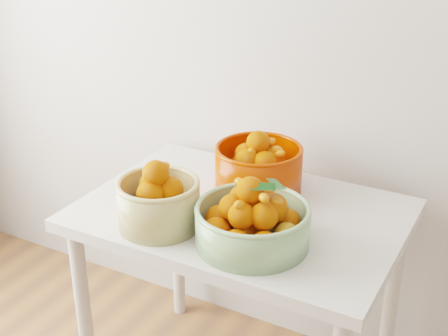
{
  "coord_description": "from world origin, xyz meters",
  "views": [
    {
      "loc": [
        0.44,
        0.05,
        1.69
      ],
      "look_at": [
        -0.36,
        1.53,
        0.92
      ],
      "focal_mm": 50.0,
      "sensor_mm": 36.0,
      "label": 1
    }
  ],
  "objects": [
    {
      "name": "bowl_green",
      "position": [
        -0.22,
        1.43,
        0.82
      ],
      "size": [
        0.42,
        0.42,
        0.21
      ],
      "rotation": [
        0.0,
        0.0,
        0.36
      ],
      "color": "#8AB27B",
      "rests_on": "table"
    },
    {
      "name": "bowl_orange",
      "position": [
        -0.36,
        1.75,
        0.83
      ],
      "size": [
        0.32,
        0.32,
        0.21
      ],
      "rotation": [
        0.0,
        0.0,
        -0.1
      ],
      "color": "#C52400",
      "rests_on": "table"
    },
    {
      "name": "bowl_cream",
      "position": [
        -0.51,
        1.39,
        0.83
      ],
      "size": [
        0.27,
        0.27,
        0.21
      ],
      "rotation": [
        0.0,
        0.0,
        0.1
      ],
      "color": "tan",
      "rests_on": "table"
    },
    {
      "name": "table",
      "position": [
        -0.34,
        1.6,
        0.65
      ],
      "size": [
        1.0,
        0.7,
        0.75
      ],
      "color": "silver",
      "rests_on": "ground"
    }
  ]
}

